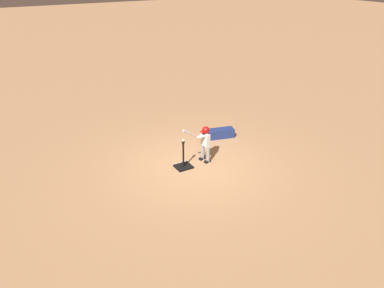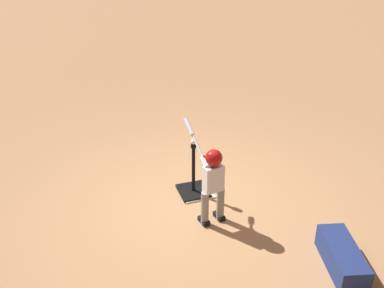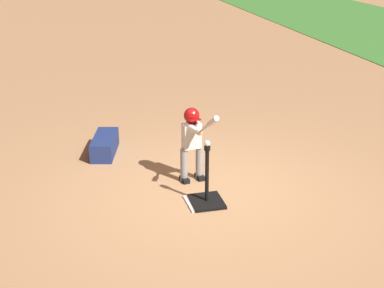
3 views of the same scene
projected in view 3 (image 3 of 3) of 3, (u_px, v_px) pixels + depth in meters
ground_plane at (209, 192)px, 6.98m from camera, size 90.00×90.00×0.00m
home_plate at (204, 202)px, 6.70m from camera, size 0.45×0.45×0.02m
batting_tee at (207, 195)px, 6.66m from camera, size 0.44×0.40×0.77m
batter_child at (193, 136)px, 7.06m from camera, size 0.88×0.34×1.16m
baseball at (207, 143)px, 6.40m from camera, size 0.07×0.07×0.07m
equipment_bag at (105, 145)px, 8.15m from camera, size 0.89×0.51×0.28m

